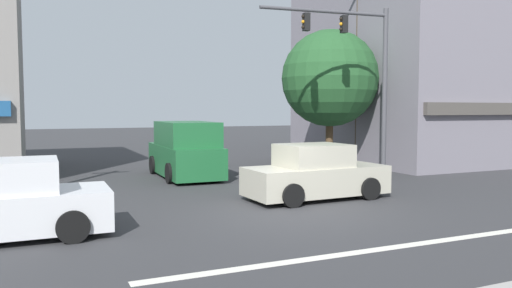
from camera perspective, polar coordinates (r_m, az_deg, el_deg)
ground_plane at (r=12.50m, az=3.79°, el=-7.92°), size 120.00×120.00×0.00m
lane_marking_stripe at (r=9.63m, az=13.75°, el=-11.62°), size 9.00×0.24×0.01m
building_right_corner at (r=27.67m, az=18.98°, el=9.45°), size 10.44×10.63×10.64m
street_tree at (r=21.91m, az=8.44°, el=7.42°), size 4.17×4.17×6.00m
utility_pole_far_right at (r=23.48m, az=11.58°, el=7.92°), size 1.40×0.22×8.14m
traffic_light_mast at (r=18.36m, az=11.93°, el=8.89°), size 4.87×0.63×6.20m
sedan_crossing_rightbound at (r=14.48m, az=6.81°, el=-3.45°), size 4.16×2.00×1.58m
sedan_crossing_center at (r=11.11m, az=-26.98°, el=-6.12°), size 4.12×1.92×1.58m
van_approaching_near at (r=19.04m, az=-8.07°, el=-0.79°), size 2.10×4.63×2.11m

